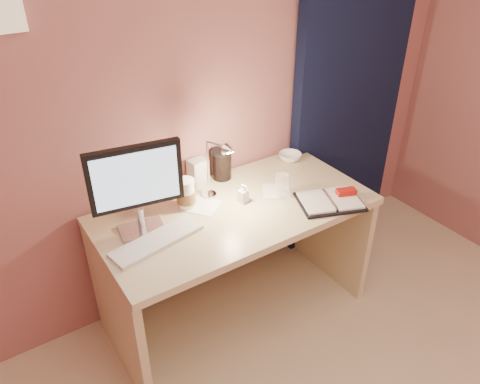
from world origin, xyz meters
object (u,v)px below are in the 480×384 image
desk_lamp (210,168)px  coffee_cup (186,194)px  clear_cup (282,185)px  dark_jar (222,166)px  bowl (290,157)px  product_box (198,172)px  desk (229,236)px  keyboard (157,240)px  planner (331,200)px  lotion_bottle (243,193)px  monitor (136,182)px

desk_lamp → coffee_cup: bearing=134.3°
clear_cup → dark_jar: dark_jar is taller
coffee_cup → bowl: size_ratio=1.14×
coffee_cup → product_box: 0.23m
coffee_cup → desk_lamp: desk_lamp is taller
desk → product_box: (-0.04, 0.24, 0.30)m
coffee_cup → desk: bearing=-19.1°
clear_cup → keyboard: bearing=-179.4°
desk → planner: planner is taller
planner → desk_lamp: bearing=169.5°
dark_jar → desk_lamp: 0.31m
coffee_cup → bowl: bearing=8.2°
desk → product_box: 0.38m
keyboard → coffee_cup: 0.32m
lotion_bottle → coffee_cup: bearing=156.0°
monitor → dark_jar: monitor is taller
dark_jar → desk_lamp: size_ratio=0.45×
desk → monitor: size_ratio=3.14×
coffee_cup → lotion_bottle: size_ratio=1.54×
keyboard → clear_cup: (0.71, 0.01, 0.05)m
desk → product_box: bearing=99.8°
coffee_cup → dark_jar: 0.34m
desk → dark_jar: bearing=66.0°
monitor → product_box: size_ratio=3.05×
keyboard → desk: bearing=4.0°
desk_lamp → clear_cup: bearing=-40.4°
planner → clear_cup: 0.27m
coffee_cup → desk_lamp: bearing=-25.0°
planner → dark_jar: size_ratio=2.51×
desk → monitor: monitor is taller
monitor → planner: bearing=-9.3°
planner → lotion_bottle: 0.45m
monitor → clear_cup: 0.77m
desk → coffee_cup: size_ratio=9.03×
lotion_bottle → desk_lamp: desk_lamp is taller
desk_lamp → planner: bearing=-52.3°
monitor → planner: monitor is taller
coffee_cup → product_box: coffee_cup is taller
coffee_cup → clear_cup: (0.47, -0.18, -0.01)m
coffee_cup → dark_jar: (0.30, 0.15, 0.00)m
dark_jar → coffee_cup: bearing=-153.3°
clear_cup → product_box: size_ratio=0.84×
desk → coffee_cup: coffee_cup is taller
planner → lotion_bottle: (-0.37, 0.26, 0.04)m
clear_cup → bowl: size_ratio=0.90×
monitor → desk_lamp: monitor is taller
monitor → planner: 0.99m
coffee_cup → clear_cup: coffee_cup is taller
monitor → desk_lamp: size_ratio=1.32×
product_box → desk_lamp: size_ratio=0.43×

